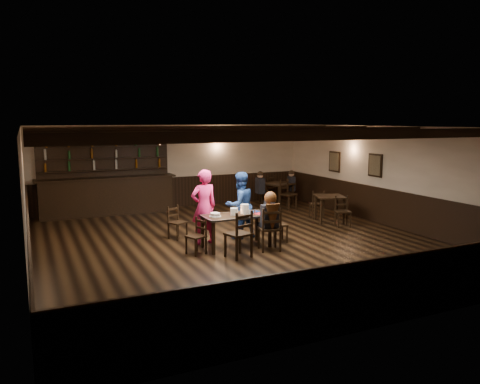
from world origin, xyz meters
name	(u,v)px	position (x,y,z in m)	size (l,w,h in m)	color
ground	(238,242)	(0.00, 0.00, 0.00)	(10.00, 10.00, 0.00)	black
room_shell	(237,169)	(0.01, 0.04, 1.75)	(9.02, 10.02, 2.71)	beige
dining_table	(236,218)	(-0.21, -0.39, 0.67)	(1.53, 0.79, 0.75)	black
chair_near_left	(241,231)	(-0.47, -1.20, 0.59)	(0.57, 0.55, 1.01)	black
chair_near_right	(271,226)	(0.33, -1.00, 0.57)	(0.54, 0.52, 0.98)	black
chair_end_left	(198,233)	(-1.16, -0.49, 0.45)	(0.45, 0.46, 0.78)	black
chair_end_right	(276,222)	(0.83, -0.33, 0.48)	(0.43, 0.45, 0.83)	black
chair_far_pushed	(175,219)	(-1.22, 0.98, 0.47)	(0.50, 0.49, 0.80)	black
woman_pink	(204,207)	(-0.76, 0.22, 0.87)	(0.63, 0.42, 1.74)	#FF2E65
man_blue	(240,205)	(0.22, 0.36, 0.81)	(0.79, 0.61, 1.62)	navy
seated_person	(270,212)	(0.35, -0.94, 0.86)	(0.36, 0.54, 0.89)	black
cake	(215,215)	(-0.72, -0.37, 0.79)	(0.27, 0.27, 0.09)	white
plate_stack_a	(234,211)	(-0.27, -0.40, 0.83)	(0.17, 0.17, 0.16)	white
plate_stack_b	(245,209)	(0.01, -0.36, 0.86)	(0.19, 0.19, 0.22)	white
tea_light	(235,213)	(-0.19, -0.29, 0.78)	(0.04, 0.04, 0.06)	#A5A8AD
salt_shaker	(249,212)	(0.10, -0.43, 0.80)	(0.04, 0.04, 0.10)	silver
pepper_shaker	(255,211)	(0.23, -0.43, 0.80)	(0.04, 0.04, 0.09)	#A5A8AD
drink_glass	(247,210)	(0.11, -0.27, 0.81)	(0.07, 0.07, 0.12)	silver
menu_red	(260,213)	(0.33, -0.50, 0.75)	(0.26, 0.18, 0.00)	maroon
menu_blue	(253,212)	(0.28, -0.23, 0.75)	(0.33, 0.23, 0.00)	#0F1D4B
bar_counter	(107,191)	(-2.24, 4.72, 0.73)	(4.11, 0.70, 2.20)	black
back_table_a	(330,199)	(3.27, 0.94, 0.65)	(0.98, 0.98, 0.75)	black
back_table_b	(277,186)	(3.23, 3.85, 0.66)	(1.15, 1.15, 0.75)	black
bg_patron_left	(260,182)	(2.51, 3.73, 0.83)	(0.24, 0.37, 0.73)	black
bg_patron_right	(291,181)	(3.76, 3.85, 0.81)	(0.29, 0.38, 0.70)	black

